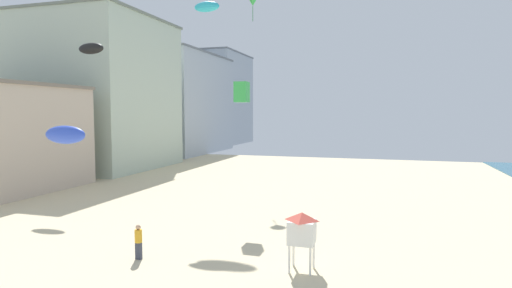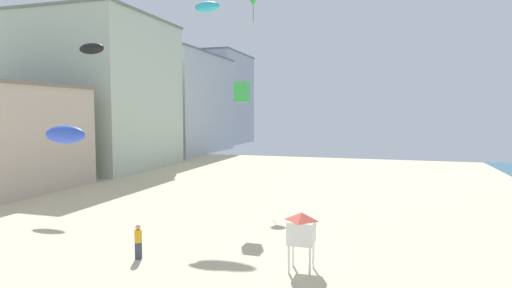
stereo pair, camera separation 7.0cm
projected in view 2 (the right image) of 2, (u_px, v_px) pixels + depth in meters
The scene contains 10 objects.
boardwalk_hotel_mid at pixel (90, 94), 52.37m from camera, with size 17.84×16.04×18.31m.
boardwalk_hotel_far at pixel (173, 104), 72.85m from camera, with size 15.11×20.75×16.84m.
boardwalk_hotel_distant at pixel (220, 99), 93.16m from camera, with size 10.85×17.60×19.84m.
kite_flyer at pixel (138, 240), 19.49m from camera, with size 0.34×0.34×1.64m.
lifeguard_stand at pixel (301, 229), 18.01m from camera, with size 1.10×1.10×2.55m.
kite_green_box at pixel (242, 92), 27.20m from camera, with size 0.84×0.84×1.32m.
kite_black_parafoil at pixel (92, 49), 33.20m from camera, with size 2.28×0.63×0.89m.
kite_blue_parafoil at pixel (65, 135), 19.19m from camera, with size 2.15×0.60×0.84m.
kite_cyan_parafoil_2 at pixel (207, 7), 29.45m from camera, with size 1.88×0.52×0.73m.
kite_green_delta at pixel (253, 2), 38.16m from camera, with size 0.95×0.95×2.16m.
Camera 2 is at (9.80, -3.71, 6.81)m, focal length 29.45 mm.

